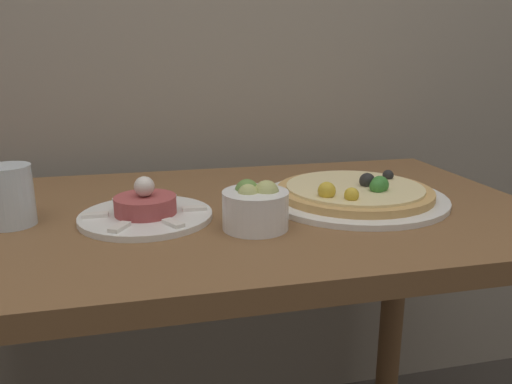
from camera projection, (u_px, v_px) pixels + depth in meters
name	position (u px, v px, depth m)	size (l,w,h in m)	color
dining_table	(214.00, 273.00, 0.90)	(1.13, 0.63, 0.73)	brown
pizza_plate	(355.00, 194.00, 0.91)	(0.33, 0.33, 0.05)	white
tartare_plate	(146.00, 211.00, 0.81)	(0.21, 0.21, 0.07)	white
small_bowl	(255.00, 207.00, 0.76)	(0.10, 0.10, 0.07)	white
drinking_glass	(9.00, 196.00, 0.77)	(0.07, 0.07, 0.10)	silver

